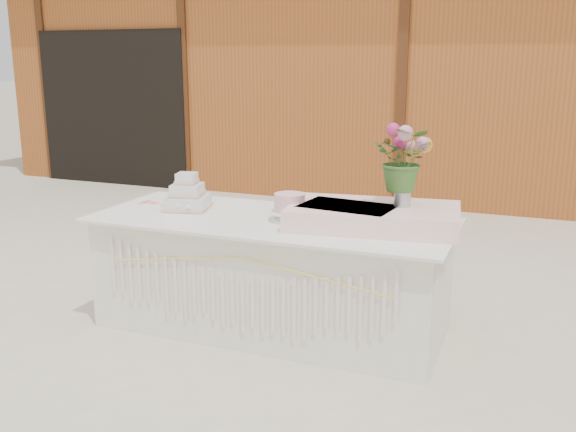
% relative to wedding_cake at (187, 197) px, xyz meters
% --- Properties ---
extents(ground, '(80.00, 80.00, 0.00)m').
position_rel_wedding_cake_xyz_m(ground, '(0.65, -0.04, -0.86)').
color(ground, beige).
rests_on(ground, ground).
extents(barn, '(12.60, 4.60, 3.30)m').
position_rel_wedding_cake_xyz_m(barn, '(0.64, 5.96, 0.82)').
color(barn, brown).
rests_on(barn, ground).
extents(cake_table, '(2.40, 1.00, 0.77)m').
position_rel_wedding_cake_xyz_m(cake_table, '(0.65, -0.04, -0.47)').
color(cake_table, silver).
rests_on(cake_table, ground).
extents(wedding_cake, '(0.35, 0.35, 0.26)m').
position_rel_wedding_cake_xyz_m(wedding_cake, '(0.00, 0.00, 0.00)').
color(wedding_cake, silver).
rests_on(wedding_cake, cake_table).
extents(pink_cake_stand, '(0.25, 0.25, 0.18)m').
position_rel_wedding_cake_xyz_m(pink_cake_stand, '(0.79, -0.05, 0.01)').
color(pink_cake_stand, white).
rests_on(pink_cake_stand, cake_table).
extents(satin_runner, '(1.12, 0.74, 0.13)m').
position_rel_wedding_cake_xyz_m(satin_runner, '(1.33, 0.01, -0.02)').
color(satin_runner, '#FFCECD').
rests_on(satin_runner, cake_table).
extents(flower_vase, '(0.11, 0.11, 0.14)m').
position_rel_wedding_cake_xyz_m(flower_vase, '(1.50, 0.08, 0.12)').
color(flower_vase, '#B5B5BA').
rests_on(flower_vase, satin_runner).
extents(bouquet, '(0.38, 0.34, 0.40)m').
position_rel_wedding_cake_xyz_m(bouquet, '(1.50, 0.08, 0.39)').
color(bouquet, '#385F26').
rests_on(bouquet, flower_vase).
extents(loose_flowers, '(0.23, 0.35, 0.02)m').
position_rel_wedding_cake_xyz_m(loose_flowers, '(-0.35, 0.00, -0.08)').
color(loose_flowers, pink).
rests_on(loose_flowers, cake_table).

